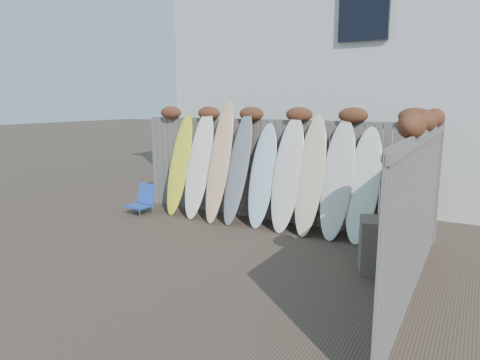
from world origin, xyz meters
The scene contains 16 objects.
ground centered at (0.00, 0.00, 0.00)m, with size 80.00×80.00×0.00m, color #493A2D.
back_fence centered at (0.06, 2.39, 1.18)m, with size 6.05×0.28×2.24m.
right_fence centered at (2.99, 0.25, 1.14)m, with size 0.28×4.40×2.24m.
house centered at (0.50, 6.50, 3.20)m, with size 8.50×5.50×6.33m.
beach_chair centered at (-2.57, 1.53, 0.29)m, with size 0.51×0.54×0.62m.
wooden_crate centered at (2.53, 0.77, 0.37)m, with size 0.64×0.53×0.75m, color #685D4E.
lattice_panel centered at (2.77, 1.30, 0.86)m, with size 0.05×1.15×1.73m, color #4C362E.
surfboard_0 centered at (-1.89, 1.97, 1.04)m, with size 0.48×0.07×2.17m, color yellow.
surfboard_1 centered at (-1.38, 1.95, 1.09)m, with size 0.54×0.07×2.27m, color white.
surfboard_2 centered at (-0.86, 1.91, 1.17)m, with size 0.46×0.07×2.45m, color #EBA58E.
surfboard_3 centered at (-0.46, 1.92, 1.08)m, with size 0.46×0.07×2.24m, color slate.
surfboard_4 centered at (0.04, 1.98, 0.97)m, with size 0.50×0.07×2.03m, color #B0D9E6.
surfboard_5 centered at (0.56, 1.96, 1.05)m, with size 0.55×0.07×2.18m, color white.
surfboard_6 centered at (1.00, 1.96, 1.06)m, with size 0.50×0.07×2.20m, color beige.
surfboard_7 centered at (1.49, 1.97, 1.03)m, with size 0.55×0.07×2.13m, color silver.
surfboard_8 centered at (1.93, 1.98, 0.97)m, with size 0.55×0.07×2.01m, color white.
Camera 1 is at (3.59, -5.12, 2.33)m, focal length 32.00 mm.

